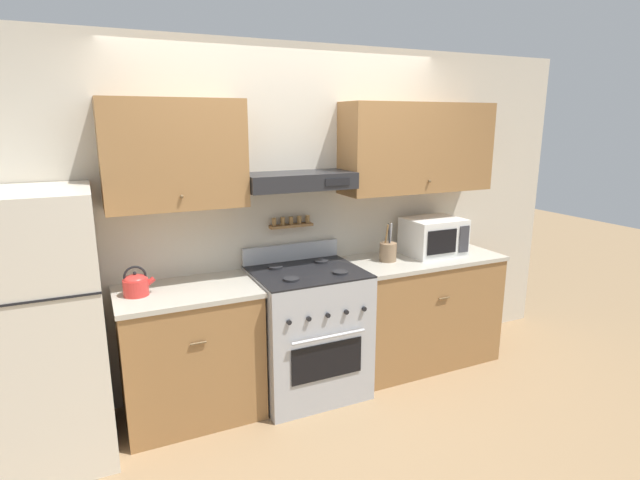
{
  "coord_description": "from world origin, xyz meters",
  "views": [
    {
      "loc": [
        -1.37,
        -2.89,
        2.0
      ],
      "look_at": [
        0.1,
        0.25,
        1.17
      ],
      "focal_mm": 28.0,
      "sensor_mm": 36.0,
      "label": 1
    }
  ],
  "objects_px": {
    "refrigerator": "(31,331)",
    "utensil_crock": "(388,251)",
    "stove_range": "(308,331)",
    "tea_kettle": "(136,284)",
    "microwave": "(433,236)"
  },
  "relations": [
    {
      "from": "stove_range",
      "to": "utensil_crock",
      "type": "distance_m",
      "value": 0.89
    },
    {
      "from": "stove_range",
      "to": "microwave",
      "type": "distance_m",
      "value": 1.32
    },
    {
      "from": "refrigerator",
      "to": "microwave",
      "type": "xyz_separation_m",
      "value": [
        2.92,
        0.11,
        0.25
      ]
    },
    {
      "from": "stove_range",
      "to": "refrigerator",
      "type": "xyz_separation_m",
      "value": [
        -1.75,
        -0.03,
        0.34
      ]
    },
    {
      "from": "stove_range",
      "to": "tea_kettle",
      "type": "xyz_separation_m",
      "value": [
        -1.16,
        0.06,
        0.51
      ]
    },
    {
      "from": "tea_kettle",
      "to": "microwave",
      "type": "xyz_separation_m",
      "value": [
        2.33,
        0.02,
        0.08
      ]
    },
    {
      "from": "tea_kettle",
      "to": "microwave",
      "type": "distance_m",
      "value": 2.33
    },
    {
      "from": "microwave",
      "to": "tea_kettle",
      "type": "bearing_deg",
      "value": -179.56
    },
    {
      "from": "tea_kettle",
      "to": "utensil_crock",
      "type": "height_order",
      "value": "utensil_crock"
    },
    {
      "from": "refrigerator",
      "to": "utensil_crock",
      "type": "height_order",
      "value": "refrigerator"
    },
    {
      "from": "refrigerator",
      "to": "stove_range",
      "type": "bearing_deg",
      "value": 0.99
    },
    {
      "from": "tea_kettle",
      "to": "utensil_crock",
      "type": "distance_m",
      "value": 1.88
    },
    {
      "from": "refrigerator",
      "to": "utensil_crock",
      "type": "distance_m",
      "value": 2.48
    },
    {
      "from": "refrigerator",
      "to": "microwave",
      "type": "bearing_deg",
      "value": 2.17
    },
    {
      "from": "tea_kettle",
      "to": "microwave",
      "type": "height_order",
      "value": "microwave"
    }
  ]
}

